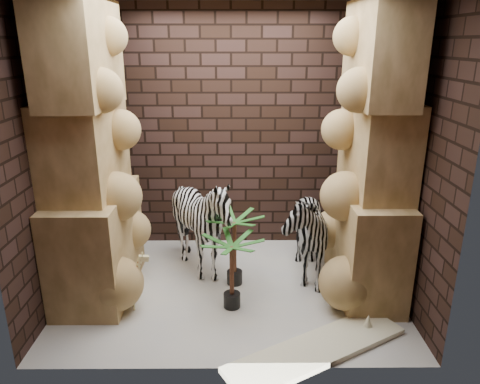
{
  "coord_description": "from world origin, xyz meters",
  "views": [
    {
      "loc": [
        0.07,
        -4.28,
        2.55
      ],
      "look_at": [
        0.1,
        0.15,
        1.06
      ],
      "focal_mm": 33.53,
      "sensor_mm": 36.0,
      "label": 1
    }
  ],
  "objects_px": {
    "surfboard": "(317,349)",
    "zebra_left": "(202,229)",
    "giraffe_toy": "(124,282)",
    "zebra_right": "(301,222)",
    "palm_front": "(235,249)",
    "palm_back": "(232,273)"
  },
  "relations": [
    {
      "from": "zebra_left",
      "to": "giraffe_toy",
      "type": "bearing_deg",
      "value": -120.32
    },
    {
      "from": "zebra_left",
      "to": "palm_back",
      "type": "height_order",
      "value": "zebra_left"
    },
    {
      "from": "zebra_left",
      "to": "surfboard",
      "type": "relative_size",
      "value": 0.72
    },
    {
      "from": "zebra_right",
      "to": "surfboard",
      "type": "distance_m",
      "value": 1.52
    },
    {
      "from": "giraffe_toy",
      "to": "palm_front",
      "type": "relative_size",
      "value": 0.75
    },
    {
      "from": "giraffe_toy",
      "to": "palm_front",
      "type": "height_order",
      "value": "palm_front"
    },
    {
      "from": "zebra_left",
      "to": "giraffe_toy",
      "type": "height_order",
      "value": "zebra_left"
    },
    {
      "from": "palm_back",
      "to": "surfboard",
      "type": "height_order",
      "value": "palm_back"
    },
    {
      "from": "zebra_right",
      "to": "zebra_left",
      "type": "distance_m",
      "value": 1.11
    },
    {
      "from": "giraffe_toy",
      "to": "surfboard",
      "type": "xyz_separation_m",
      "value": [
        1.81,
        -0.66,
        -0.28
      ]
    },
    {
      "from": "giraffe_toy",
      "to": "zebra_right",
      "type": "bearing_deg",
      "value": 5.09
    },
    {
      "from": "surfboard",
      "to": "giraffe_toy",
      "type": "bearing_deg",
      "value": 129.92
    },
    {
      "from": "surfboard",
      "to": "zebra_left",
      "type": "bearing_deg",
      "value": 97.89
    },
    {
      "from": "palm_front",
      "to": "palm_back",
      "type": "relative_size",
      "value": 1.08
    },
    {
      "from": "zebra_right",
      "to": "zebra_left",
      "type": "relative_size",
      "value": 1.04
    },
    {
      "from": "palm_back",
      "to": "surfboard",
      "type": "bearing_deg",
      "value": -43.52
    },
    {
      "from": "giraffe_toy",
      "to": "palm_front",
      "type": "xyz_separation_m",
      "value": [
        1.09,
        0.51,
        0.1
      ]
    },
    {
      "from": "zebra_left",
      "to": "surfboard",
      "type": "distance_m",
      "value": 1.84
    },
    {
      "from": "zebra_right",
      "to": "zebra_left",
      "type": "bearing_deg",
      "value": 178.49
    },
    {
      "from": "zebra_right",
      "to": "palm_front",
      "type": "height_order",
      "value": "zebra_right"
    },
    {
      "from": "zebra_right",
      "to": "palm_back",
      "type": "xyz_separation_m",
      "value": [
        -0.76,
        -0.68,
        -0.26
      ]
    },
    {
      "from": "giraffe_toy",
      "to": "surfboard",
      "type": "distance_m",
      "value": 1.95
    }
  ]
}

